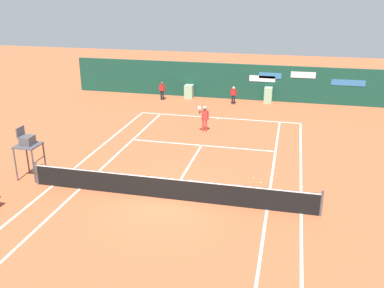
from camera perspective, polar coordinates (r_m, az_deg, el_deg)
name	(u,v)px	position (r m, az deg, el deg)	size (l,w,h in m)	color
ground_plane	(173,193)	(18.19, -2.61, -6.50)	(80.00, 80.00, 0.01)	#B25633
tennis_net	(169,188)	(17.47, -3.15, -5.85)	(12.10, 0.10, 1.07)	#4C4C51
sponsor_back_wall	(231,82)	(33.02, 5.21, 8.26)	(25.00, 1.02, 2.68)	#144233
umpire_chair	(28,144)	(20.29, -21.11, -0.04)	(1.00, 1.00, 2.40)	#47474C
player_on_baseline	(205,117)	(25.36, 1.68, 3.68)	(0.63, 0.63, 1.76)	red
ball_kid_centre_post	(162,90)	(32.69, -4.03, 7.27)	(0.46, 0.20, 1.39)	black
ball_kid_right_post	(233,94)	(31.54, 5.56, 6.65)	(0.44, 0.18, 1.31)	black
tennis_ball_by_sideline	(261,183)	(19.21, 9.23, -5.12)	(0.07, 0.07, 0.07)	#CCE033
tennis_ball_mid_court	(226,126)	(26.64, 4.63, 2.46)	(0.07, 0.07, 0.07)	#CCE033
tennis_ball_near_service_line	(254,178)	(19.59, 8.24, -4.54)	(0.07, 0.07, 0.07)	#CCE033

